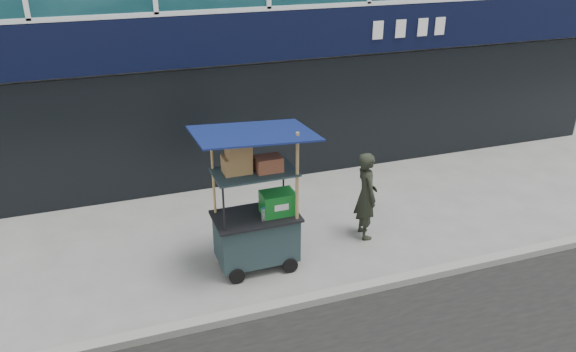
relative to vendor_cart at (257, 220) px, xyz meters
name	(u,v)px	position (x,y,z in m)	size (l,w,h in m)	color
ground	(352,285)	(1.15, -0.96, -0.79)	(80.00, 80.00, 0.00)	slate
curb	(358,289)	(1.15, -1.16, -0.73)	(80.00, 0.18, 0.12)	gray
vendor_cart	(257,220)	(0.00, 0.00, 0.00)	(1.69, 1.20, 2.26)	#1B2A2F
vendor_man	(366,195)	(1.94, 0.28, -0.04)	(0.55, 0.36, 1.50)	black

